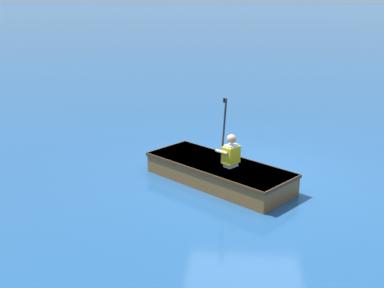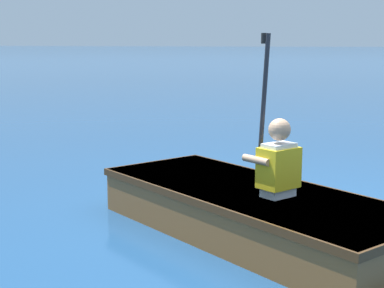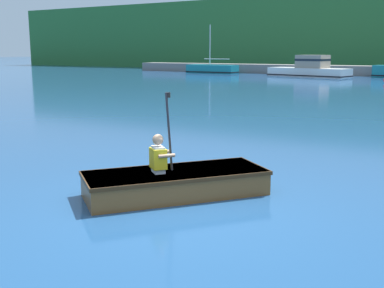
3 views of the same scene
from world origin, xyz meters
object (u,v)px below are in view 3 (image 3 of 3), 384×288
(rowboat_foreground, at_px, (178,181))
(person_paddler, at_px, (159,155))
(moored_boat_dock_west_inner, at_px, (212,69))
(moored_boat_dock_center_far, at_px, (310,69))

(rowboat_foreground, xyz_separation_m, person_paddler, (-0.19, -0.25, 0.44))
(moored_boat_dock_west_inner, relative_size, person_paddler, 4.33)
(rowboat_foreground, height_order, person_paddler, person_paddler)
(moored_boat_dock_west_inner, bearing_deg, moored_boat_dock_center_far, -7.15)
(person_paddler, bearing_deg, moored_boat_dock_west_inner, 117.75)
(moored_boat_dock_west_inner, xyz_separation_m, rowboat_foreground, (19.95, -37.30, -0.18))
(moored_boat_dock_center_far, height_order, person_paddler, moored_boat_dock_center_far)
(rowboat_foreground, bearing_deg, moored_boat_dock_west_inner, 118.14)
(moored_boat_dock_west_inner, distance_m, person_paddler, 42.43)
(moored_boat_dock_center_far, bearing_deg, moored_boat_dock_west_inner, 172.85)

